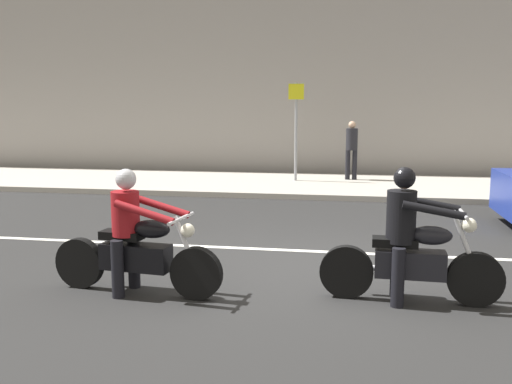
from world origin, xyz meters
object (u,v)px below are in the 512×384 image
at_px(motorcycle_with_rider_crimson, 135,243).
at_px(pedestrian_bystander, 352,146).
at_px(street_sign_post, 296,122).
at_px(motorcycle_with_rider_black_leather, 409,248).

bearing_deg(motorcycle_with_rider_crimson, pedestrian_bystander, 76.35).
height_order(street_sign_post, pedestrian_bystander, street_sign_post).
bearing_deg(motorcycle_with_rider_black_leather, pedestrian_bystander, 94.20).
height_order(motorcycle_with_rider_crimson, motorcycle_with_rider_black_leather, motorcycle_with_rider_black_leather).
distance_m(motorcycle_with_rider_crimson, pedestrian_bystander, 10.70).
height_order(motorcycle_with_rider_black_leather, street_sign_post, street_sign_post).
bearing_deg(motorcycle_with_rider_black_leather, motorcycle_with_rider_crimson, -175.40).
height_order(motorcycle_with_rider_crimson, pedestrian_bystander, pedestrian_bystander).
distance_m(motorcycle_with_rider_black_leather, pedestrian_bystander, 10.17).
relative_size(motorcycle_with_rider_black_leather, pedestrian_bystander, 1.23).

